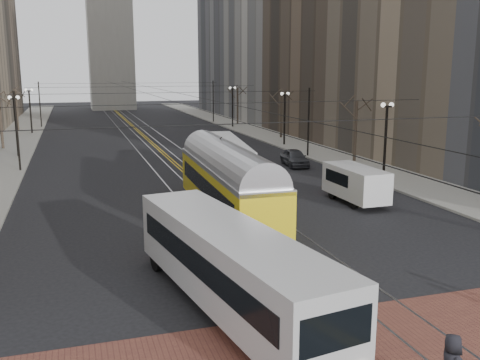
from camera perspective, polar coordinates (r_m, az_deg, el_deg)
ground at (r=20.43m, az=9.21°, el=-12.25°), size 260.00×260.00×0.00m
sidewalk_left at (r=62.50m, az=-23.20°, el=3.22°), size 5.00×140.00×0.15m
sidewalk_right at (r=66.48m, az=3.50°, el=4.59°), size 5.00×140.00×0.15m
crosswalk_band at (r=17.33m, az=15.38°, el=-17.11°), size 25.00×6.00×0.01m
streetcar_rails at (r=62.76m, az=-9.44°, el=3.97°), size 4.80×130.00×0.02m
centre_lines at (r=62.76m, az=-9.44°, el=3.97°), size 0.42×130.00×0.01m
building_right_far at (r=108.77m, az=1.00°, el=17.87°), size 16.00×20.00×40.00m
lamp_posts at (r=46.50m, az=-6.70°, el=4.87°), size 27.60×57.20×5.60m
street_trees at (r=52.86m, az=-8.03°, el=5.65°), size 31.68×53.28×5.60m
trolley_wires at (r=52.36m, az=-7.99°, el=6.66°), size 25.96×120.00×6.60m
transit_bus at (r=18.58m, az=-1.08°, el=-9.57°), size 4.40×12.25×3.00m
streetcar at (r=29.90m, az=-1.33°, el=-1.05°), size 2.96×14.09×3.31m
rear_bus at (r=39.07m, az=-1.77°, el=1.88°), size 4.42×12.52×3.20m
cargo_van at (r=34.25m, az=12.21°, el=-0.55°), size 2.10×5.22×2.29m
sedan_grey at (r=46.89m, az=5.84°, el=2.40°), size 2.21×4.49×1.47m
sedan_silver at (r=53.55m, az=-2.55°, el=3.66°), size 1.80×4.84×1.58m
pedestrian_d at (r=18.17m, az=6.88°, el=-12.00°), size 0.86×1.31×1.90m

